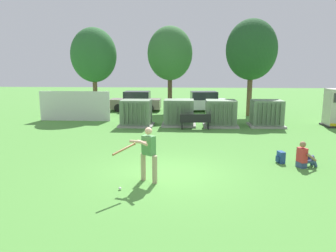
# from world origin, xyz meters

# --- Properties ---
(ground_plane) EXTENTS (96.00, 96.00, 0.00)m
(ground_plane) POSITION_xyz_m (0.00, 0.00, 0.00)
(ground_plane) COLOR #51933D
(fence_panel) EXTENTS (4.80, 0.12, 2.00)m
(fence_panel) POSITION_xyz_m (-7.02, 10.50, 1.00)
(fence_panel) COLOR silver
(fence_panel) RESTS_ON ground
(transformer_west) EXTENTS (2.10, 1.70, 1.62)m
(transformer_west) POSITION_xyz_m (-2.53, 8.81, 0.79)
(transformer_west) COLOR #9E9B93
(transformer_west) RESTS_ON ground
(transformer_mid_west) EXTENTS (2.10, 1.70, 1.62)m
(transformer_mid_west) POSITION_xyz_m (0.08, 9.13, 0.79)
(transformer_mid_west) COLOR #9E9B93
(transformer_mid_west) RESTS_ON ground
(transformer_mid_east) EXTENTS (2.10, 1.70, 1.62)m
(transformer_mid_east) POSITION_xyz_m (2.64, 9.04, 0.79)
(transformer_mid_east) COLOR #9E9B93
(transformer_mid_east) RESTS_ON ground
(transformer_east) EXTENTS (2.10, 1.70, 1.62)m
(transformer_east) POSITION_xyz_m (5.43, 9.20, 0.79)
(transformer_east) COLOR #9E9B93
(transformer_east) RESTS_ON ground
(park_bench) EXTENTS (1.82, 0.48, 0.92)m
(park_bench) POSITION_xyz_m (1.08, 7.92, 0.54)
(park_bench) COLOR black
(park_bench) RESTS_ON ground
(batter) EXTENTS (1.14, 1.45, 1.74)m
(batter) POSITION_xyz_m (-0.54, -0.83, 0.98)
(batter) COLOR tan
(batter) RESTS_ON ground
(sports_ball) EXTENTS (0.09, 0.09, 0.09)m
(sports_ball) POSITION_xyz_m (-1.27, -1.55, 0.04)
(sports_ball) COLOR white
(sports_ball) RESTS_ON ground
(seated_spectator) EXTENTS (0.79, 0.65, 0.96)m
(seated_spectator) POSITION_xyz_m (4.89, 1.06, 0.38)
(seated_spectator) COLOR #384C75
(seated_spectator) RESTS_ON ground
(backpack) EXTENTS (0.31, 0.36, 0.44)m
(backpack) POSITION_xyz_m (4.20, 1.54, 0.21)
(backpack) COLOR #264C8C
(backpack) RESTS_ON ground
(tree_left) EXTENTS (3.41, 3.41, 6.52)m
(tree_left) POSITION_xyz_m (-6.51, 13.61, 4.47)
(tree_left) COLOR brown
(tree_left) RESTS_ON ground
(tree_center_left) EXTENTS (3.55, 3.55, 6.78)m
(tree_center_left) POSITION_xyz_m (-0.86, 15.25, 4.65)
(tree_center_left) COLOR brown
(tree_center_left) RESTS_ON ground
(tree_center_right) EXTENTS (3.68, 3.68, 7.03)m
(tree_center_right) POSITION_xyz_m (5.17, 13.63, 4.82)
(tree_center_right) COLOR brown
(tree_center_right) RESTS_ON ground
(parked_car_leftmost) EXTENTS (4.22, 1.95, 1.62)m
(parked_car_leftmost) POSITION_xyz_m (-3.76, 15.89, 0.75)
(parked_car_leftmost) COLOR gray
(parked_car_leftmost) RESTS_ON ground
(parked_car_left_of_center) EXTENTS (4.37, 2.28, 1.62)m
(parked_car_left_of_center) POSITION_xyz_m (1.80, 16.04, 0.75)
(parked_car_left_of_center) COLOR silver
(parked_car_left_of_center) RESTS_ON ground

